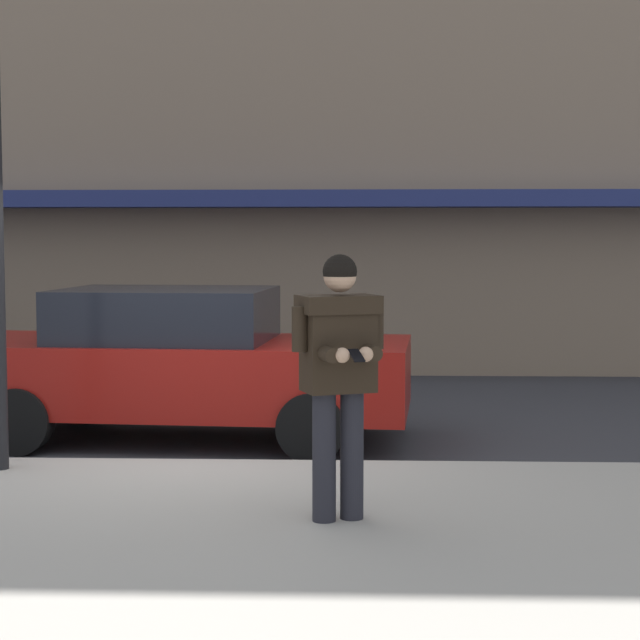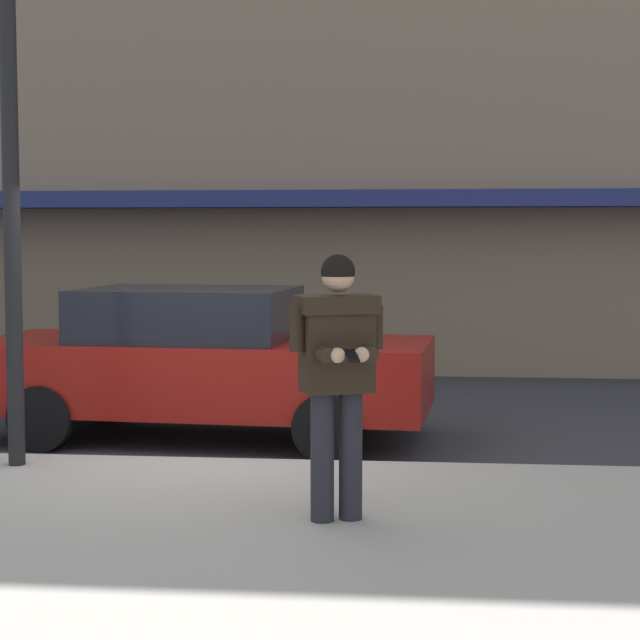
# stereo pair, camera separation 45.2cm
# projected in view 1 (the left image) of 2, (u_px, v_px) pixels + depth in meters

# --- Properties ---
(ground_plane) EXTENTS (80.00, 80.00, 0.00)m
(ground_plane) POSITION_uv_depth(u_px,v_px,m) (186.00, 470.00, 9.46)
(ground_plane) COLOR #333338
(sidewalk) EXTENTS (32.00, 5.30, 0.14)m
(sidewalk) POSITION_uv_depth(u_px,v_px,m) (273.00, 561.00, 6.57)
(sidewalk) COLOR #A8A399
(sidewalk) RESTS_ON ground
(curb_paint_line) EXTENTS (28.00, 0.12, 0.01)m
(curb_paint_line) POSITION_uv_depth(u_px,v_px,m) (299.00, 469.00, 9.47)
(curb_paint_line) COLOR silver
(curb_paint_line) RESTS_ON ground
(parked_sedan_mid) EXTENTS (4.62, 2.18, 1.54)m
(parked_sedan_mid) POSITION_uv_depth(u_px,v_px,m) (180.00, 363.00, 10.75)
(parked_sedan_mid) COLOR maroon
(parked_sedan_mid) RESTS_ON ground
(man_texting_on_phone) EXTENTS (0.61, 0.65, 1.81)m
(man_texting_on_phone) POSITION_uv_depth(u_px,v_px,m) (339.00, 358.00, 7.17)
(man_texting_on_phone) COLOR #23232B
(man_texting_on_phone) RESTS_ON sidewalk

